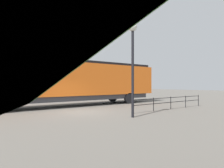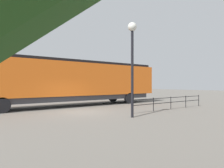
% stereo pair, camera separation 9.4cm
% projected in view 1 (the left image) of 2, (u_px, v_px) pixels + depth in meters
% --- Properties ---
extents(ground_plane, '(120.00, 120.00, 0.00)m').
position_uv_depth(ground_plane, '(81.00, 112.00, 14.56)').
color(ground_plane, '#666059').
extents(locomotive, '(3.07, 18.34, 4.15)m').
position_uv_depth(locomotive, '(77.00, 81.00, 18.96)').
color(locomotive, orange).
rests_on(locomotive, ground_plane).
extents(lamp_post, '(0.54, 0.54, 5.73)m').
position_uv_depth(lamp_post, '(133.00, 49.00, 12.22)').
color(lamp_post, black).
rests_on(lamp_post, ground_plane).
extents(platform_fence, '(0.05, 8.30, 1.02)m').
position_uv_depth(platform_fence, '(171.00, 101.00, 16.17)').
color(platform_fence, black).
rests_on(platform_fence, ground_plane).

